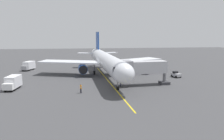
# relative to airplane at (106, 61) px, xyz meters

# --- Properties ---
(ground_plane) EXTENTS (220.00, 220.00, 0.00)m
(ground_plane) POSITION_rel_airplane_xyz_m (-0.44, -0.71, -4.00)
(ground_plane) COLOR #424244
(apron_lead_in_line) EXTENTS (2.70, 39.94, 0.01)m
(apron_lead_in_line) POSITION_rel_airplane_xyz_m (-0.02, 6.28, -4.00)
(apron_lead_in_line) COLOR yellow
(apron_lead_in_line) RESTS_ON ground
(airplane) EXTENTS (34.74, 40.34, 11.50)m
(airplane) POSITION_rel_airplane_xyz_m (0.00, 0.00, 0.00)
(airplane) COLOR silver
(airplane) RESTS_ON ground
(jet_bridge) EXTENTS (11.48, 3.53, 5.40)m
(jet_bridge) POSITION_rel_airplane_xyz_m (-6.05, 10.93, -0.24)
(jet_bridge) COLOR #B7B7BC
(jet_bridge) RESTS_ON ground
(ground_crew_marshaller) EXTENTS (0.34, 0.45, 1.71)m
(ground_crew_marshaller) POSITION_rel_airplane_xyz_m (6.26, 15.15, -3.12)
(ground_crew_marshaller) COLOR #23232D
(ground_crew_marshaller) RESTS_ON ground
(ground_crew_wing_walker) EXTENTS (0.43, 0.47, 1.71)m
(ground_crew_wing_walker) POSITION_rel_airplane_xyz_m (-1.77, 11.84, -3.12)
(ground_crew_wing_walker) COLOR #23232D
(ground_crew_wing_walker) RESTS_ON ground
(tug_near_nose) EXTENTS (2.18, 2.66, 1.50)m
(tug_near_nose) POSITION_rel_airplane_xyz_m (-17.45, 3.97, -3.30)
(tug_near_nose) COLOR #9E9EA3
(tug_near_nose) RESTS_ON ground
(baggage_cart_portside) EXTENTS (2.12, 2.88, 1.27)m
(baggage_cart_portside) POSITION_rel_airplane_xyz_m (-11.17, -1.49, -3.35)
(baggage_cart_portside) COLOR #2D3899
(baggage_cart_portside) RESTS_ON ground
(box_truck_starboard_side) EXTENTS (3.44, 4.99, 2.62)m
(box_truck_starboard_side) POSITION_rel_airplane_xyz_m (22.08, -12.19, -2.62)
(box_truck_starboard_side) COLOR #9E9EA3
(box_truck_starboard_side) RESTS_ON ground
(box_truck_rear_apron) EXTENTS (2.47, 4.80, 2.62)m
(box_truck_rear_apron) POSITION_rel_airplane_xyz_m (19.53, 10.57, -2.62)
(box_truck_rear_apron) COLOR white
(box_truck_rear_apron) RESTS_ON ground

